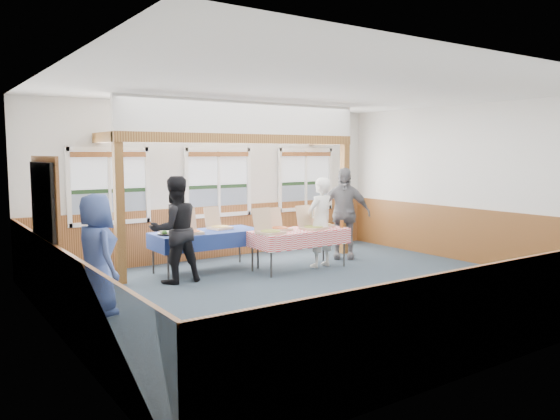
% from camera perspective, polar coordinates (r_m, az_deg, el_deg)
% --- Properties ---
extents(floor, '(8.00, 8.00, 0.00)m').
position_cam_1_polar(floor, '(8.95, 4.22, -8.39)').
color(floor, '#27343F').
rests_on(floor, ground).
extents(ceiling, '(8.00, 8.00, 0.00)m').
position_cam_1_polar(ceiling, '(8.72, 4.39, 12.43)').
color(ceiling, white).
rests_on(ceiling, wall_back).
extents(wall_back, '(8.00, 0.00, 8.00)m').
position_cam_1_polar(wall_back, '(11.63, -6.55, 2.90)').
color(wall_back, silver).
rests_on(wall_back, floor).
extents(wall_front, '(8.00, 0.00, 8.00)m').
position_cam_1_polar(wall_front, '(6.36, 24.41, -0.14)').
color(wall_front, silver).
rests_on(wall_front, floor).
extents(wall_left, '(0.00, 8.00, 8.00)m').
position_cam_1_polar(wall_left, '(6.94, -22.44, 0.41)').
color(wall_left, silver).
rests_on(wall_left, floor).
extents(wall_right, '(0.00, 8.00, 8.00)m').
position_cam_1_polar(wall_right, '(11.61, 19.92, 2.58)').
color(wall_right, silver).
rests_on(wall_right, floor).
extents(wainscot_back, '(7.98, 0.05, 1.10)m').
position_cam_1_polar(wainscot_back, '(11.71, -6.43, -2.24)').
color(wainscot_back, brown).
rests_on(wainscot_back, floor).
extents(wainscot_front, '(7.98, 0.05, 1.10)m').
position_cam_1_polar(wainscot_front, '(6.56, 23.82, -9.28)').
color(wainscot_front, brown).
rests_on(wainscot_front, floor).
extents(wainscot_left, '(0.05, 6.98, 1.10)m').
position_cam_1_polar(wainscot_left, '(7.12, -21.90, -8.02)').
color(wainscot_left, brown).
rests_on(wainscot_left, floor).
extents(wainscot_right, '(0.05, 6.98, 1.10)m').
position_cam_1_polar(wainscot_right, '(11.70, 19.66, -2.57)').
color(wainscot_right, brown).
rests_on(wainscot_right, floor).
extents(cased_opening, '(0.06, 1.30, 2.10)m').
position_cam_1_polar(cased_opening, '(7.89, -23.36, -3.03)').
color(cased_opening, '#323232').
rests_on(cased_opening, wall_left).
extents(window_left, '(1.56, 0.10, 1.46)m').
position_cam_1_polar(window_left, '(10.70, -17.41, 2.82)').
color(window_left, white).
rests_on(window_left, wall_back).
extents(window_mid, '(1.56, 0.10, 1.46)m').
position_cam_1_polar(window_mid, '(11.58, -6.46, 3.28)').
color(window_mid, white).
rests_on(window_mid, wall_back).
extents(window_right, '(1.56, 0.10, 1.46)m').
position_cam_1_polar(window_right, '(12.82, 2.68, 3.57)').
color(window_right, white).
rests_on(window_right, wall_back).
extents(post_left, '(0.15, 0.15, 2.40)m').
position_cam_1_polar(post_left, '(9.58, -16.43, -0.36)').
color(post_left, '#5A3214').
rests_on(post_left, floor).
extents(post_right, '(0.15, 0.15, 2.40)m').
position_cam_1_polar(post_right, '(12.08, 6.73, 1.11)').
color(post_right, '#5A3214').
rests_on(post_right, floor).
extents(cross_beam, '(5.15, 0.18, 0.18)m').
position_cam_1_polar(cross_beam, '(10.57, -3.54, 7.45)').
color(cross_beam, '#5A3214').
rests_on(cross_beam, post_left).
extents(table_left, '(2.06, 0.97, 0.76)m').
position_cam_1_polar(table_left, '(10.33, -7.69, -2.49)').
color(table_left, '#323232').
rests_on(table_left, floor).
extents(table_right, '(2.06, 1.49, 0.76)m').
position_cam_1_polar(table_right, '(10.43, 2.02, -2.38)').
color(table_right, '#323232').
rests_on(table_right, floor).
extents(pizza_box_a, '(0.44, 0.52, 0.44)m').
position_cam_1_polar(pizza_box_a, '(10.05, -9.45, -2.07)').
color(pizza_box_a, tan).
rests_on(pizza_box_a, table_left).
extents(pizza_box_b, '(0.46, 0.53, 0.41)m').
position_cam_1_polar(pizza_box_b, '(10.61, -6.45, -1.62)').
color(pizza_box_b, tan).
rests_on(pizza_box_b, table_left).
extents(pizza_box_c, '(0.46, 0.54, 0.45)m').
position_cam_1_polar(pizza_box_c, '(9.91, -1.15, -2.10)').
color(pizza_box_c, tan).
rests_on(pizza_box_c, table_right).
extents(pizza_box_d, '(0.38, 0.46, 0.41)m').
position_cam_1_polar(pizza_box_d, '(10.37, -0.16, -1.75)').
color(pizza_box_d, tan).
rests_on(pizza_box_d, table_right).
extents(pizza_box_e, '(0.50, 0.57, 0.45)m').
position_cam_1_polar(pizza_box_e, '(10.50, 3.34, -1.65)').
color(pizza_box_e, tan).
rests_on(pizza_box_e, table_right).
extents(pizza_box_f, '(0.42, 0.49, 0.41)m').
position_cam_1_polar(pizza_box_f, '(10.92, 4.35, -1.38)').
color(pizza_box_f, tan).
rests_on(pizza_box_f, table_right).
extents(veggie_tray, '(0.41, 0.41, 0.09)m').
position_cam_1_polar(veggie_tray, '(10.01, -11.54, -2.35)').
color(veggie_tray, black).
rests_on(veggie_tray, table_left).
extents(drink_glass, '(0.07, 0.07, 0.15)m').
position_cam_1_polar(drink_glass, '(10.75, 6.47, -1.46)').
color(drink_glass, '#974B19').
rests_on(drink_glass, table_right).
extents(woman_white, '(0.71, 0.54, 1.75)m').
position_cam_1_polar(woman_white, '(10.62, 4.23, -1.30)').
color(woman_white, white).
rests_on(woman_white, floor).
extents(woman_black, '(0.89, 0.70, 1.83)m').
position_cam_1_polar(woman_black, '(9.47, -10.94, -2.03)').
color(woman_black, black).
rests_on(woman_black, floor).
extents(man_blue, '(0.63, 0.88, 1.67)m').
position_cam_1_polar(man_blue, '(7.89, -18.63, -4.42)').
color(man_blue, '#3C5398').
rests_on(man_blue, floor).
extents(person_grey, '(1.16, 1.08, 1.92)m').
position_cam_1_polar(person_grey, '(11.51, 6.63, -0.34)').
color(person_grey, slate).
rests_on(person_grey, floor).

